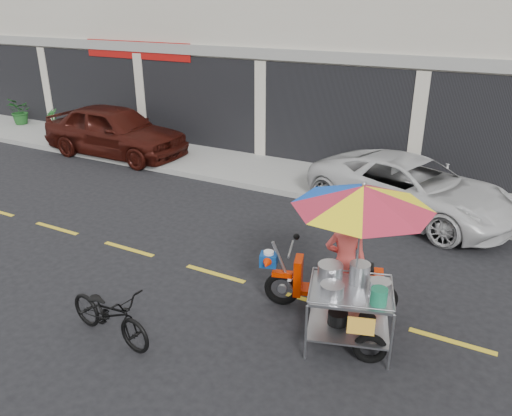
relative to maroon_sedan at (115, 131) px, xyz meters
The scene contains 9 objects.
ground 9.85m from the maroon_sedan, 28.62° to the right, with size 90.00×90.00×0.00m, color black.
sidewalk 8.68m from the maroon_sedan, ahead, with size 45.00×3.00×0.15m, color gray.
centerline 9.84m from the maroon_sedan, 28.62° to the right, with size 42.00×0.10×0.01m, color gold.
maroon_sedan is the anchor object (origin of this frame).
white_pickup 9.04m from the maroon_sedan, ahead, with size 2.15×4.66×1.29m, color silver.
plant_tall 5.75m from the maroon_sedan, 169.70° to the left, with size 0.89×0.77×0.99m, color #1E5220.
plant_short 3.57m from the maroon_sedan, 169.65° to the left, with size 0.48×0.48×0.85m, color #1E5220.
near_bicycle 9.36m from the maroon_sedan, 47.79° to the right, with size 0.55×1.57×0.83m, color black.
food_vendor_rig 10.53m from the maroon_sedan, 29.24° to the right, with size 2.77×2.30×2.41m.
Camera 1 is at (2.29, -6.45, 4.51)m, focal length 35.00 mm.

